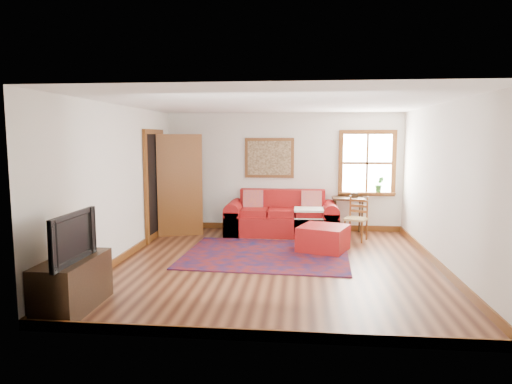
# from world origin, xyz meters

# --- Properties ---
(ground) EXTENTS (5.50, 5.50, 0.00)m
(ground) POSITION_xyz_m (0.00, 0.00, 0.00)
(ground) COLOR #3C1B10
(ground) RESTS_ON ground
(room_envelope) EXTENTS (5.04, 5.54, 2.52)m
(room_envelope) POSITION_xyz_m (0.00, 0.02, 1.65)
(room_envelope) COLOR silver
(room_envelope) RESTS_ON ground
(window) EXTENTS (1.18, 0.20, 1.38)m
(window) POSITION_xyz_m (1.78, 2.70, 1.31)
(window) COLOR white
(window) RESTS_ON ground
(doorway) EXTENTS (0.89, 1.08, 2.14)m
(doorway) POSITION_xyz_m (-2.21, 1.78, 1.07)
(doorway) COLOR black
(doorway) RESTS_ON ground
(framed_artwork) EXTENTS (1.05, 0.07, 0.85)m
(framed_artwork) POSITION_xyz_m (-0.30, 2.71, 1.55)
(framed_artwork) COLOR brown
(framed_artwork) RESTS_ON ground
(persian_rug) EXTENTS (2.85, 2.32, 0.02)m
(persian_rug) POSITION_xyz_m (-0.19, 0.55, 0.01)
(persian_rug) COLOR #63110E
(persian_rug) RESTS_ON ground
(red_leather_sofa) EXTENTS (2.29, 0.95, 0.90)m
(red_leather_sofa) POSITION_xyz_m (-0.00, 2.30, 0.30)
(red_leather_sofa) COLOR maroon
(red_leather_sofa) RESTS_ON ground
(red_ottoman) EXTENTS (1.00, 1.00, 0.44)m
(red_ottoman) POSITION_xyz_m (0.78, 0.94, 0.22)
(red_ottoman) COLOR maroon
(red_ottoman) RESTS_ON ground
(side_table) EXTENTS (0.64, 0.48, 0.76)m
(side_table) POSITION_xyz_m (1.34, 2.42, 0.64)
(side_table) COLOR black
(side_table) RESTS_ON ground
(ladder_back_chair) EXTENTS (0.51, 0.50, 0.85)m
(ladder_back_chair) POSITION_xyz_m (1.46, 1.86, 0.46)
(ladder_back_chair) COLOR tan
(ladder_back_chair) RESTS_ON ground
(media_cabinet) EXTENTS (0.49, 1.09, 0.60)m
(media_cabinet) POSITION_xyz_m (-2.24, -2.11, 0.30)
(media_cabinet) COLOR black
(media_cabinet) RESTS_ON ground
(television) EXTENTS (0.13, 0.98, 0.56)m
(television) POSITION_xyz_m (-2.22, -2.25, 0.88)
(television) COLOR black
(television) RESTS_ON media_cabinet
(candle_hurricane) EXTENTS (0.12, 0.12, 0.18)m
(candle_hurricane) POSITION_xyz_m (-2.19, -1.75, 0.69)
(candle_hurricane) COLOR silver
(candle_hurricane) RESTS_ON media_cabinet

